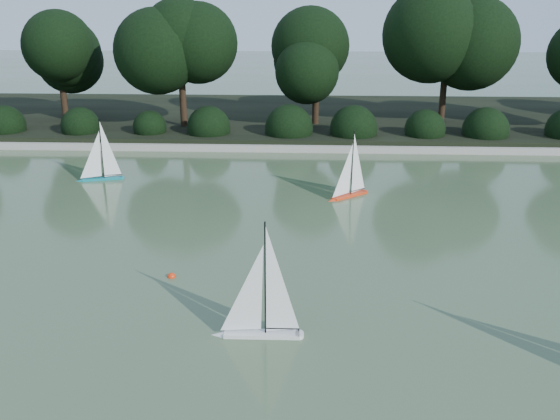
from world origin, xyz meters
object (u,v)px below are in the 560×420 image
Objects in this scene: sailboat_orange at (347,186)px; sailboat_teal at (98,170)px; sailboat_white_a at (254,318)px; race_buoy at (172,277)px.

sailboat_orange is 1.00× the size of sailboat_teal.
sailboat_white_a is 8.02m from sailboat_teal.
sailboat_orange reaches higher than sailboat_teal.
sailboat_teal is (-4.22, 6.82, -0.02)m from sailboat_white_a.
sailboat_white_a is at bearing -49.69° from race_buoy.
sailboat_white_a is at bearing -104.49° from sailboat_orange.
sailboat_white_a reaches higher than sailboat_orange.
sailboat_teal reaches higher than race_buoy.
sailboat_orange is 11.51× the size of race_buoy.
sailboat_teal is at bearing 118.55° from race_buoy.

